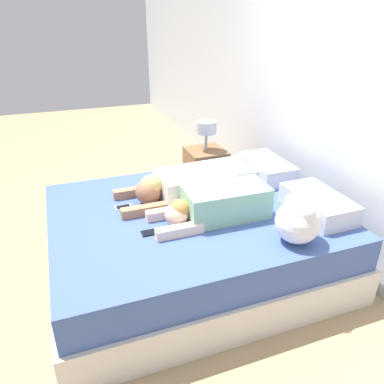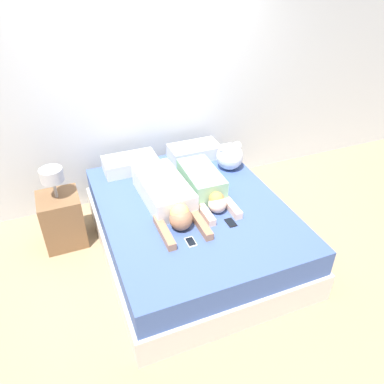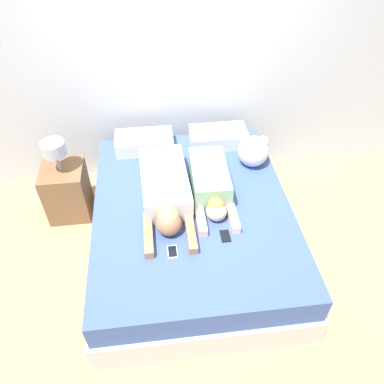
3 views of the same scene
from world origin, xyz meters
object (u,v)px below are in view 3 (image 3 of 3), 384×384
Objects in this scene: pillow_head_left at (144,142)px; person_left at (165,190)px; cell_phone_right at (225,236)px; pillow_head_right at (218,137)px; nightstand at (66,189)px; person_right at (211,184)px; cell_phone_left at (172,252)px; bed at (192,226)px; plush_toy at (253,151)px.

person_left is at bearing -78.26° from pillow_head_left.
pillow_head_left reaches higher than cell_phone_right.
pillow_head_right is 0.65× the size of nightstand.
person_right is (0.40, 0.03, 0.00)m from person_left.
pillow_head_right is 4.68× the size of cell_phone_left.
cell_phone_left reaches higher than bed.
pillow_head_left is at bearing 115.55° from cell_phone_right.
cell_phone_left is at bearing -48.15° from nightstand.
person_right is at bearing -105.03° from pillow_head_right.
cell_phone_left is at bearing -130.99° from plush_toy.
cell_phone_right is 1.73m from nightstand.
person_right is at bearing 3.70° from person_left.
plush_toy is (0.86, 0.40, 0.05)m from person_left.
cell_phone_right is 0.40× the size of plush_toy.
plush_toy is at bearing -19.92° from pillow_head_left.
person_right is (-0.20, -0.74, 0.03)m from pillow_head_right.
bed is 17.65× the size of cell_phone_right.
pillow_head_left is 1.38m from cell_phone_right.
pillow_head_left is at bearing 180.00° from pillow_head_right.
person_left is 1.14m from nightstand.
bed is 2.46× the size of person_right.
cell_phone_right is at bearing -47.72° from person_left.
person_left reaches higher than pillow_head_right.
nightstand is at bearing 176.68° from plush_toy.
person_left is at bearing -176.30° from person_right.
nightstand is (-1.36, 0.48, -0.34)m from person_right.
person_left is 0.66m from cell_phone_right.
person_right is at bearing 94.43° from cell_phone_right.
cell_phone_right is (0.04, -0.51, -0.10)m from person_right.
person_left reaches higher than bed.
cell_phone_left is (0.01, -0.59, -0.10)m from person_left.
pillow_head_left is (-0.38, 0.86, 0.35)m from bed.
cell_phone_left is (-0.59, -1.35, -0.07)m from pillow_head_right.
pillow_head_left is 4.68× the size of cell_phone_right.
pillow_head_right is (0.38, 0.86, 0.35)m from bed.
pillow_head_right is at bearing 66.50° from cell_phone_left.
nightstand is at bearing -161.89° from pillow_head_left.
bed is 0.44m from person_right.
pillow_head_right is at bearing 82.70° from cell_phone_right.
bed is at bearing -23.61° from person_left.
nightstand is at bearing 131.85° from cell_phone_left.
person_right reaches higher than pillow_head_right.
pillow_head_left is 0.76m from pillow_head_right.
nightstand reaches higher than cell_phone_left.
cell_phone_right is (0.60, -1.25, -0.07)m from pillow_head_left.
pillow_head_left is 1.09m from plush_toy.
pillow_head_left is 1.36m from cell_phone_left.
bed is at bearing 66.78° from cell_phone_left.
bed is 7.03× the size of plush_toy.
bed is 3.77× the size of pillow_head_left.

